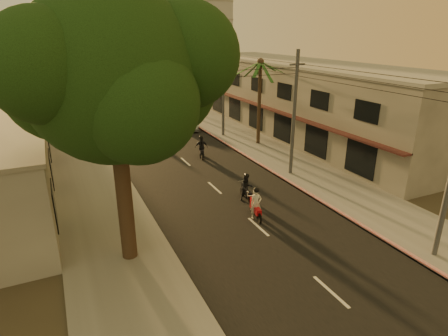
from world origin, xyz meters
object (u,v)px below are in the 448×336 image
(broadleaf_tree, at_px, (121,75))
(scooter_red, at_px, (256,205))
(palm_tree, at_px, (260,67))
(scooter_far_a, at_px, (141,127))
(parked_car, at_px, (189,123))
(scooter_mid_b, at_px, (201,148))
(scooter_mid_a, at_px, (247,188))

(broadleaf_tree, distance_m, scooter_red, 10.38)
(palm_tree, height_order, scooter_far_a, palm_tree)
(parked_car, bearing_deg, scooter_mid_b, -94.33)
(palm_tree, height_order, scooter_red, palm_tree)
(palm_tree, distance_m, parked_car, 11.12)
(broadleaf_tree, distance_m, scooter_mid_a, 11.30)
(palm_tree, relative_size, scooter_red, 4.22)
(scooter_red, relative_size, scooter_mid_b, 1.00)
(scooter_red, bearing_deg, scooter_mid_a, 84.57)
(palm_tree, xyz_separation_m, scooter_mid_a, (-6.94, -10.63, -6.33))
(scooter_red, distance_m, parked_car, 21.42)
(scooter_mid_b, height_order, parked_car, scooter_mid_b)
(scooter_red, xyz_separation_m, scooter_far_a, (-1.68, 20.98, -0.02))
(palm_tree, bearing_deg, scooter_far_a, 139.40)
(parked_car, bearing_deg, palm_tree, -54.14)
(scooter_red, distance_m, scooter_mid_a, 2.47)
(scooter_mid_a, height_order, scooter_far_a, scooter_far_a)
(scooter_far_a, bearing_deg, scooter_red, -97.46)
(parked_car, bearing_deg, scooter_red, -90.17)
(broadleaf_tree, xyz_separation_m, scooter_far_a, (5.31, 21.83, -7.65))
(palm_tree, bearing_deg, scooter_red, -120.36)
(scooter_far_a, relative_size, parked_car, 0.43)
(scooter_mid_b, relative_size, scooter_far_a, 1.06)
(broadleaf_tree, height_order, scooter_red, broadleaf_tree)
(palm_tree, distance_m, scooter_red, 16.34)
(scooter_mid_b, distance_m, parked_car, 9.92)
(palm_tree, xyz_separation_m, parked_car, (-4.00, 8.10, -6.48))
(scooter_far_a, bearing_deg, parked_car, -10.70)
(scooter_red, bearing_deg, palm_tree, 70.16)
(parked_car, bearing_deg, broadleaf_tree, -106.23)
(scooter_red, relative_size, scooter_far_a, 1.06)
(scooter_red, bearing_deg, scooter_mid_b, 94.36)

